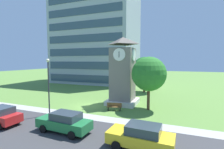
# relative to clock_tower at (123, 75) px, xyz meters

# --- Properties ---
(ground_plane) EXTENTS (160.00, 160.00, 0.00)m
(ground_plane) POSITION_rel_clock_tower_xyz_m (-3.96, -2.92, -4.04)
(ground_plane) COLOR #567F38
(street_asphalt) EXTENTS (120.00, 7.20, 0.01)m
(street_asphalt) POSITION_rel_clock_tower_xyz_m (-3.96, -10.86, -4.03)
(street_asphalt) COLOR #38383A
(street_asphalt) RESTS_ON ground
(kerb_strip) EXTENTS (120.00, 1.60, 0.01)m
(kerb_strip) POSITION_rel_clock_tower_xyz_m (-3.96, -6.46, -4.03)
(kerb_strip) COLOR #9E9E99
(kerb_strip) RESTS_ON ground
(office_building) EXTENTS (21.47, 14.82, 25.60)m
(office_building) POSITION_rel_clock_tower_xyz_m (-14.20, 20.42, 8.76)
(office_building) COLOR #9EA8B2
(office_building) RESTS_ON ground
(clock_tower) EXTENTS (3.98, 3.98, 9.13)m
(clock_tower) POSITION_rel_clock_tower_xyz_m (0.00, 0.00, 0.00)
(clock_tower) COLOR slate
(clock_tower) RESTS_ON ground
(park_bench) EXTENTS (1.86, 0.89, 0.88)m
(park_bench) POSITION_rel_clock_tower_xyz_m (0.01, -3.35, -3.58)
(park_bench) COLOR brown
(park_bench) RESTS_ON ground
(street_lamp) EXTENTS (0.36, 0.36, 6.18)m
(street_lamp) POSITION_rel_clock_tower_xyz_m (-5.97, -7.59, -0.23)
(street_lamp) COLOR #333338
(street_lamp) RESTS_ON ground
(tree_near_tower) EXTENTS (4.15, 4.15, 6.45)m
(tree_near_tower) POSITION_rel_clock_tower_xyz_m (3.76, -1.49, 0.33)
(tree_near_tower) COLOR #513823
(tree_near_tower) RESTS_ON ground
(tree_by_building) EXTENTS (4.74, 4.74, 6.67)m
(tree_by_building) POSITION_rel_clock_tower_xyz_m (1.24, 9.44, 0.25)
(tree_by_building) COLOR #513823
(tree_by_building) RESTS_ON ground
(parked_car_red) EXTENTS (4.20, 2.10, 1.69)m
(parked_car_red) POSITION_rel_clock_tower_xyz_m (-8.42, -11.31, -3.18)
(parked_car_red) COLOR red
(parked_car_red) RESTS_ON ground
(parked_car_green) EXTENTS (4.79, 2.08, 1.69)m
(parked_car_green) POSITION_rel_clock_tower_xyz_m (-1.76, -10.49, -3.18)
(parked_car_green) COLOR #1E6B38
(parked_car_green) RESTS_ON ground
(parked_car_yellow) EXTENTS (4.54, 2.23, 1.69)m
(parked_car_yellow) POSITION_rel_clock_tower_xyz_m (4.74, -10.77, -3.18)
(parked_car_yellow) COLOR gold
(parked_car_yellow) RESTS_ON ground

